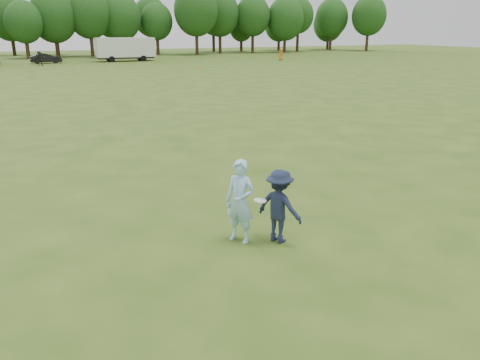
{
  "coord_description": "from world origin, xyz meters",
  "views": [
    {
      "loc": [
        -3.43,
        -7.94,
        4.43
      ],
      "look_at": [
        0.89,
        1.34,
        1.1
      ],
      "focal_mm": 35.0,
      "sensor_mm": 36.0,
      "label": 1
    }
  ],
  "objects": [
    {
      "name": "field_cone",
      "position": [
        15.67,
        44.54,
        0.15
      ],
      "size": [
        0.28,
        0.28,
        0.3
      ],
      "primitive_type": "cone",
      "color": "#E65C0C",
      "rests_on": "ground"
    },
    {
      "name": "treeline",
      "position": [
        2.81,
        76.9,
        6.26
      ],
      "size": [
        130.35,
        18.39,
        11.74
      ],
      "color": "#332114",
      "rests_on": "ground"
    },
    {
      "name": "cargo_trailer",
      "position": [
        10.7,
        60.56,
        1.78
      ],
      "size": [
        9.0,
        2.75,
        3.2
      ],
      "color": "white",
      "rests_on": "ground"
    },
    {
      "name": "ground",
      "position": [
        0.0,
        0.0,
        0.0
      ],
      "size": [
        200.0,
        200.0,
        0.0
      ],
      "primitive_type": "plane",
      "color": "#304C15",
      "rests_on": "ground"
    },
    {
      "name": "disc_in_play",
      "position": [
        0.84,
        0.23,
        0.98
      ],
      "size": [
        0.3,
        0.3,
        0.05
      ],
      "color": "white",
      "rests_on": "ground"
    },
    {
      "name": "car_f",
      "position": [
        0.19,
        60.67,
        0.65
      ],
      "size": [
        4.04,
        1.69,
        1.3
      ],
      "primitive_type": "imported",
      "rotation": [
        0.0,
        0.0,
        1.65
      ],
      "color": "black",
      "rests_on": "ground"
    },
    {
      "name": "player_far_c",
      "position": [
        31.43,
        52.88,
        0.83
      ],
      "size": [
        0.95,
        0.95,
        1.67
      ],
      "primitive_type": "imported",
      "rotation": [
        0.0,
        0.0,
        2.34
      ],
      "color": "#CA7017",
      "rests_on": "ground"
    },
    {
      "name": "player_far_d",
      "position": [
        -0.74,
        56.45,
        0.89
      ],
      "size": [
        1.73,
        0.88,
        1.78
      ],
      "primitive_type": "imported",
      "rotation": [
        0.0,
        0.0,
        0.22
      ],
      "color": "black",
      "rests_on": "ground"
    },
    {
      "name": "thrower",
      "position": [
        0.51,
        0.52,
        0.91
      ],
      "size": [
        0.74,
        0.79,
        1.82
      ],
      "primitive_type": "imported",
      "rotation": [
        0.0,
        0.0,
        -0.95
      ],
      "color": "#9ACDEE",
      "rests_on": "ground"
    },
    {
      "name": "defender",
      "position": [
        1.27,
        0.15,
        0.81
      ],
      "size": [
        1.03,
        1.21,
        1.62
      ],
      "primitive_type": "imported",
      "rotation": [
        0.0,
        0.0,
        2.07
      ],
      "color": "#1B233D",
      "rests_on": "ground"
    }
  ]
}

